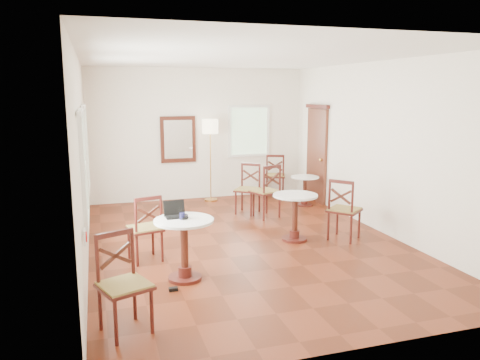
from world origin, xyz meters
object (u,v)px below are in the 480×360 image
at_px(chair_mid_a, 266,191).
at_px(chair_back_b, 248,189).
at_px(chair_near_b, 123,284).
at_px(cafe_table_near, 184,242).
at_px(cafe_table_back, 305,188).
at_px(mouse, 185,218).
at_px(navy_mug, 183,216).
at_px(chair_back_a, 275,175).
at_px(chair_near_a, 145,228).
at_px(cafe_table_mid, 295,212).
at_px(chair_mid_b, 344,210).
at_px(laptop, 175,213).
at_px(power_adapter, 173,289).
at_px(floor_lamp, 210,132).
at_px(water_glass, 180,211).

xyz_separation_m(chair_mid_a, chair_back_b, (-0.23, 0.45, -0.03)).
bearing_deg(chair_mid_a, chair_near_b, 32.96).
bearing_deg(cafe_table_near, chair_mid_a, 51.24).
height_order(cafe_table_near, cafe_table_back, cafe_table_near).
height_order(mouse, navy_mug, navy_mug).
bearing_deg(cafe_table_near, chair_near_b, -126.00).
bearing_deg(chair_back_a, mouse, 77.95).
xyz_separation_m(cafe_table_back, chair_near_a, (-3.71, -2.48, 0.10)).
height_order(chair_near_b, chair_back_b, chair_near_b).
xyz_separation_m(cafe_table_mid, cafe_table_back, (1.21, 2.22, -0.09)).
xyz_separation_m(cafe_table_near, mouse, (0.01, -0.02, 0.33)).
xyz_separation_m(chair_near_a, chair_mid_a, (2.55, 1.78, 0.03)).
bearing_deg(chair_near_b, chair_near_a, 56.72).
height_order(chair_mid_b, mouse, chair_mid_b).
height_order(chair_mid_a, mouse, chair_mid_a).
xyz_separation_m(chair_near_b, laptop, (0.77, 1.35, 0.36)).
distance_m(chair_mid_a, chair_back_a, 1.98).
bearing_deg(cafe_table_near, chair_near_a, 115.47).
relative_size(chair_near_a, laptop, 3.33).
height_order(cafe_table_mid, power_adapter, cafe_table_mid).
bearing_deg(cafe_table_mid, chair_mid_a, 88.07).
bearing_deg(laptop, chair_back_a, 49.79).
distance_m(chair_mid_b, chair_back_a, 3.51).
relative_size(chair_back_a, laptop, 3.39).
bearing_deg(chair_mid_b, chair_back_a, -41.99).
bearing_deg(cafe_table_near, laptop, 114.97).
height_order(chair_back_b, laptop, laptop).
bearing_deg(power_adapter, chair_mid_b, 22.04).
bearing_deg(chair_near_a, floor_lamp, -131.31).
bearing_deg(navy_mug, mouse, -50.40).
relative_size(cafe_table_back, chair_mid_b, 0.62).
xyz_separation_m(chair_near_b, chair_mid_a, (2.99, 3.83, 0.01)).
distance_m(chair_near_b, chair_mid_a, 4.86).
height_order(chair_back_a, chair_back_b, chair_back_a).
bearing_deg(chair_near_a, water_glass, 108.31).
distance_m(cafe_table_mid, chair_back_b, 1.98).
distance_m(chair_back_a, navy_mug, 5.37).
xyz_separation_m(chair_near_a, floor_lamp, (1.85, 3.56, 1.08)).
height_order(cafe_table_back, chair_mid_b, chair_mid_b).
xyz_separation_m(cafe_table_mid, chair_near_a, (-2.50, -0.26, 0.01)).
distance_m(cafe_table_back, power_adapter, 5.10).
bearing_deg(chair_near_a, chair_mid_b, 167.05).
bearing_deg(chair_near_b, chair_back_a, 34.19).
relative_size(floor_lamp, power_adapter, 16.72).
height_order(chair_back_a, power_adapter, chair_back_a).
distance_m(cafe_table_back, laptop, 4.66).
bearing_deg(chair_mid_b, cafe_table_near, 67.96).
bearing_deg(cafe_table_near, chair_back_b, 58.54).
relative_size(chair_mid_a, floor_lamp, 0.57).
distance_m(chair_near_b, chair_back_b, 5.10).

